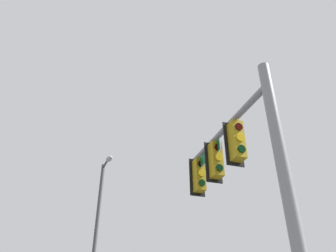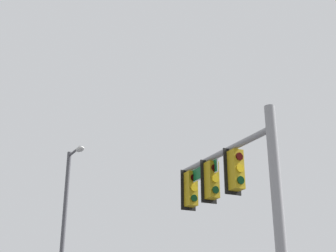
# 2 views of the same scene
# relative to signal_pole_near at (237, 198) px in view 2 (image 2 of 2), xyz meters

# --- Properties ---
(signal_pole_near) EXTENTS (4.72, 0.97, 6.63)m
(signal_pole_near) POSITION_rel_signal_pole_near_xyz_m (0.00, 0.00, 0.00)
(signal_pole_near) COLOR gray
(signal_pole_near) RESTS_ON ground_plane
(street_lamp) EXTENTS (1.74, 0.34, 8.03)m
(street_lamp) POSITION_rel_signal_pole_near_xyz_m (8.89, 1.26, -0.01)
(street_lamp) COLOR #4C4C51
(street_lamp) RESTS_ON ground_plane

